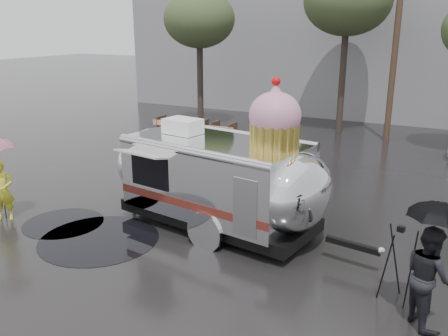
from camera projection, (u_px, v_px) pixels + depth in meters
The scene contains 12 objects.
ground at pixel (185, 250), 11.54m from camera, with size 120.00×120.00×0.00m, color black.
puddles at pixel (178, 213), 13.80m from camera, with size 12.22×9.53×0.01m.
grey_building at pixel (319, 5), 31.84m from camera, with size 22.00×12.00×13.00m, color slate.
utility_pole at pixel (396, 39), 21.03m from camera, with size 1.60×0.28×9.00m.
tree_left at pixel (199, 20), 24.07m from camera, with size 3.64×3.64×6.95m.
tree_mid at pixel (348, 1), 22.48m from camera, with size 4.20×4.20×8.03m.
barricade_row at pixel (195, 129), 22.30m from camera, with size 4.30×0.80×1.00m.
airstream_trailer at pixel (220, 175), 12.40m from camera, with size 7.76×3.36×4.22m.
person_left at pixel (2, 191), 13.13m from camera, with size 0.61×0.41×1.70m, color yellow.
person_right at pixel (428, 276), 8.45m from camera, with size 0.92×0.51×1.91m, color black.
umbrella_black at pixel (435, 224), 8.16m from camera, with size 1.24×1.24×2.40m.
tripod at pixel (398, 256), 9.18m from camera, with size 0.64×0.64×1.60m.
Camera 1 is at (5.61, -8.88, 5.27)m, focal length 38.00 mm.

